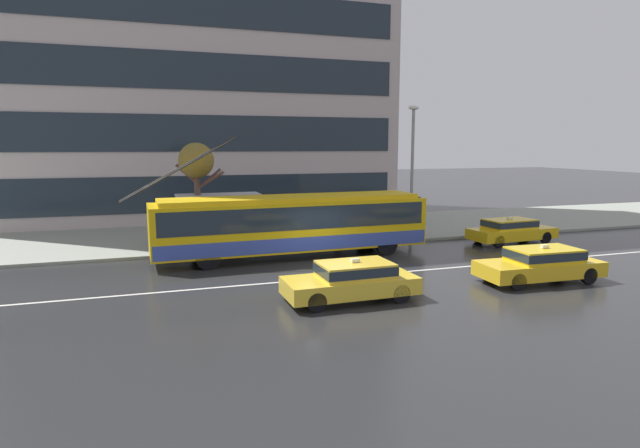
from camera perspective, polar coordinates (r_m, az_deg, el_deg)
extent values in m
plane|color=#262728|center=(21.35, 1.20, -5.09)|extent=(160.00, 160.00, 0.00)
cube|color=gray|center=(30.32, -4.82, -0.87)|extent=(80.00, 10.00, 0.14)
cube|color=silver|center=(20.25, 2.33, -5.84)|extent=(72.00, 0.14, 0.01)
cube|color=gold|center=(23.57, -3.06, -0.04)|extent=(12.51, 2.88, 2.19)
cube|color=yellow|center=(23.42, -3.08, 2.85)|extent=(11.76, 2.60, 0.20)
cube|color=#1E2833|center=(23.51, -3.07, 1.01)|extent=(12.01, 2.89, 1.01)
cube|color=#364BA3|center=(23.69, -3.05, -1.72)|extent=(12.39, 2.90, 0.61)
cube|color=#1E2833|center=(25.98, 10.06, 1.62)|extent=(0.19, 2.19, 1.09)
cube|color=black|center=(25.84, 9.80, 2.83)|extent=(0.22, 1.89, 0.28)
cylinder|color=black|center=(22.74, -15.28, 5.93)|extent=(4.81, 0.21, 2.67)
cylinder|color=black|center=(22.04, -15.13, 5.86)|extent=(4.81, 0.21, 2.67)
cylinder|color=black|center=(26.25, 5.11, -1.36)|extent=(1.05, 0.33, 1.04)
cylinder|color=black|center=(24.33, 7.30, -2.20)|extent=(1.05, 0.33, 1.04)
cylinder|color=black|center=(23.98, -12.95, -2.50)|extent=(1.05, 0.33, 1.04)
cylinder|color=black|center=(21.86, -12.23, -3.56)|extent=(1.05, 0.33, 1.04)
cube|color=yellow|center=(28.95, 20.33, -0.96)|extent=(4.72, 2.05, 0.55)
cube|color=yellow|center=(28.75, 20.11, 0.03)|extent=(2.58, 1.67, 0.48)
cube|color=#1E2833|center=(28.75, 20.11, 0.08)|extent=(2.63, 1.69, 0.31)
cube|color=silver|center=(28.71, 20.14, 0.64)|extent=(0.29, 0.18, 0.12)
cylinder|color=black|center=(30.57, 21.46, -0.90)|extent=(0.63, 0.24, 0.62)
cylinder|color=black|center=(29.47, 23.54, -1.37)|extent=(0.63, 0.24, 0.62)
cylinder|color=black|center=(28.59, 16.98, -1.31)|extent=(0.63, 0.24, 0.62)
cylinder|color=black|center=(27.40, 19.03, -1.83)|extent=(0.63, 0.24, 0.62)
cube|color=gold|center=(21.13, 22.94, -4.51)|extent=(4.71, 1.98, 0.55)
cube|color=gold|center=(21.15, 23.41, -3.10)|extent=(2.57, 1.65, 0.48)
cube|color=#1E2833|center=(21.14, 23.41, -3.04)|extent=(2.61, 1.67, 0.31)
cube|color=silver|center=(21.09, 23.46, -2.28)|extent=(0.29, 0.17, 0.12)
cylinder|color=black|center=(19.63, 20.88, -5.96)|extent=(0.63, 0.22, 0.62)
cylinder|color=black|center=(20.90, 18.23, -4.95)|extent=(0.63, 0.22, 0.62)
cylinder|color=black|center=(21.59, 27.43, -5.07)|extent=(0.63, 0.22, 0.62)
cylinder|color=black|center=(22.75, 24.64, -4.23)|extent=(0.63, 0.22, 0.62)
cube|color=yellow|center=(17.21, 3.32, -6.73)|extent=(4.40, 1.89, 0.55)
cube|color=yellow|center=(17.15, 3.88, -5.02)|extent=(2.38, 1.61, 0.48)
cube|color=#1E2833|center=(17.15, 3.88, -4.94)|extent=(2.43, 1.63, 0.31)
cube|color=silver|center=(17.08, 3.89, -4.01)|extent=(0.28, 0.16, 0.12)
cylinder|color=black|center=(16.05, -0.38, -8.60)|extent=(0.62, 0.21, 0.62)
cylinder|color=black|center=(17.53, -2.11, -7.10)|extent=(0.62, 0.21, 0.62)
cylinder|color=black|center=(17.16, 8.86, -7.56)|extent=(0.62, 0.21, 0.62)
cylinder|color=black|center=(18.55, 6.49, -6.27)|extent=(0.62, 0.21, 0.62)
cylinder|color=gray|center=(26.05, -6.71, 0.42)|extent=(0.08, 0.08, 2.45)
cylinder|color=gray|center=(25.58, -15.11, 0.02)|extent=(0.08, 0.08, 2.45)
cylinder|color=gray|center=(27.35, -7.27, 0.80)|extent=(0.08, 0.08, 2.45)
cylinder|color=gray|center=(26.90, -15.28, 0.43)|extent=(0.08, 0.08, 2.45)
cube|color=#99ADB2|center=(27.05, -11.24, 0.72)|extent=(3.63, 0.04, 1.96)
cube|color=#B2B2B7|center=(26.25, -11.14, 3.16)|extent=(4.12, 1.63, 0.08)
cube|color=brown|center=(26.85, -11.10, -1.11)|extent=(2.67, 0.36, 0.08)
cylinder|color=#24142E|center=(27.84, 1.81, -0.65)|extent=(0.14, 0.14, 0.86)
cylinder|color=#24142E|center=(27.89, 2.13, -0.64)|extent=(0.14, 0.14, 0.86)
cylinder|color=#816E5C|center=(27.76, 1.98, 0.84)|extent=(0.39, 0.39, 0.60)
sphere|color=tan|center=(27.71, 1.99, 1.66)|extent=(0.21, 0.21, 0.21)
cylinder|color=#5D5053|center=(26.42, -9.93, -1.30)|extent=(0.14, 0.14, 0.85)
cylinder|color=#5D5053|center=(26.53, -9.68, -1.25)|extent=(0.14, 0.14, 0.85)
cylinder|color=#4E594C|center=(26.36, -9.84, 0.28)|extent=(0.50, 0.50, 0.60)
sphere|color=tan|center=(26.31, -9.87, 1.18)|extent=(0.23, 0.23, 0.23)
cone|color=#C8285F|center=(26.35, -9.69, 1.84)|extent=(1.56, 1.56, 0.31)
cylinder|color=#333333|center=(26.42, -9.66, 0.68)|extent=(0.02, 0.02, 0.77)
cylinder|color=gray|center=(28.32, 10.07, 5.39)|extent=(0.16, 0.16, 6.76)
ellipsoid|color=silver|center=(28.34, 10.27, 12.47)|extent=(0.60, 0.32, 0.24)
cylinder|color=brown|center=(25.94, -13.26, 1.50)|extent=(0.30, 0.30, 3.61)
cylinder|color=brown|center=(26.01, -14.29, 5.17)|extent=(0.92, 0.65, 0.82)
cylinder|color=brown|center=(25.74, -14.45, 5.39)|extent=(1.05, 0.16, 0.94)
cylinder|color=brown|center=(25.63, -11.97, 4.72)|extent=(1.33, 0.62, 0.93)
cylinder|color=#4E383E|center=(25.76, -12.12, 4.83)|extent=(1.22, 0.35, 1.08)
sphere|color=brown|center=(25.76, -13.44, 6.81)|extent=(1.70, 1.70, 1.70)
cube|color=#B9ABAA|center=(39.91, -14.04, 22.78)|extent=(26.98, 10.40, 29.94)
cube|color=#1E2833|center=(33.59, -12.56, 3.31)|extent=(25.36, 0.06, 2.25)
cube|color=#1E2833|center=(33.46, -12.77, 9.70)|extent=(25.36, 0.06, 2.25)
cube|color=#1E2833|center=(33.75, -12.99, 16.06)|extent=(25.36, 0.06, 2.25)
cube|color=#1E2833|center=(34.45, -13.22, 22.24)|extent=(25.36, 0.06, 2.25)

